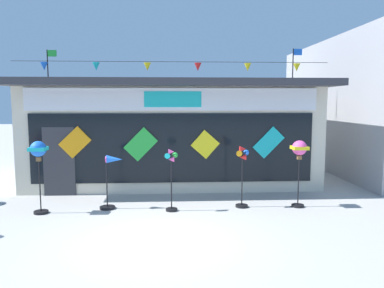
# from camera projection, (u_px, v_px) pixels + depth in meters

# --- Properties ---
(ground_plane) EXTENTS (80.00, 80.00, 0.00)m
(ground_plane) POSITION_uv_depth(u_px,v_px,m) (157.00, 239.00, 7.42)
(ground_plane) COLOR #ADAAA5
(kite_shop_building) EXTENTS (9.57, 5.93, 4.62)m
(kite_shop_building) POSITION_uv_depth(u_px,v_px,m) (173.00, 130.00, 13.38)
(kite_shop_building) COLOR beige
(kite_shop_building) RESTS_ON ground_plane
(wind_spinner_far_left) EXTENTS (0.39, 0.39, 1.78)m
(wind_spinner_far_left) POSITION_uv_depth(u_px,v_px,m) (38.00, 156.00, 8.99)
(wind_spinner_far_left) COLOR black
(wind_spinner_far_left) RESTS_ON ground_plane
(wind_spinner_left) EXTENTS (0.62, 0.39, 1.38)m
(wind_spinner_left) POSITION_uv_depth(u_px,v_px,m) (112.00, 176.00, 9.45)
(wind_spinner_left) COLOR black
(wind_spinner_left) RESTS_ON ground_plane
(wind_spinner_center_left) EXTENTS (0.33, 0.29, 1.57)m
(wind_spinner_center_left) POSITION_uv_depth(u_px,v_px,m) (171.00, 173.00, 9.23)
(wind_spinner_center_left) COLOR black
(wind_spinner_center_left) RESTS_ON ground_plane
(wind_spinner_center_right) EXTENTS (0.36, 0.32, 1.60)m
(wind_spinner_center_right) POSITION_uv_depth(u_px,v_px,m) (242.00, 169.00, 9.55)
(wind_spinner_center_right) COLOR black
(wind_spinner_center_right) RESTS_ON ground_plane
(wind_spinner_right) EXTENTS (0.39, 0.39, 1.74)m
(wind_spinner_right) POSITION_uv_depth(u_px,v_px,m) (299.00, 153.00, 9.56)
(wind_spinner_right) COLOR black
(wind_spinner_right) RESTS_ON ground_plane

